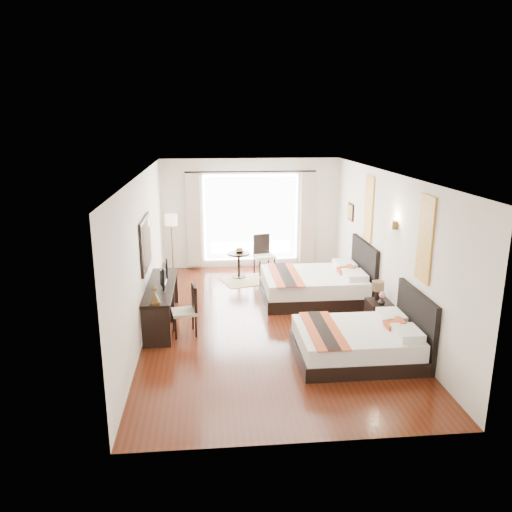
{
  "coord_description": "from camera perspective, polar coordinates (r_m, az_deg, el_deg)",
  "views": [
    {
      "loc": [
        -1.05,
        -8.81,
        3.7
      ],
      "look_at": [
        -0.19,
        0.26,
        1.22
      ],
      "focal_mm": 35.0,
      "sensor_mm": 36.0,
      "label": 1
    }
  ],
  "objects": [
    {
      "name": "desk_chair",
      "position": [
        9.04,
        -8.05,
        -7.2
      ],
      "size": [
        0.49,
        0.49,
        0.91
      ],
      "rotation": [
        0.0,
        0.0,
        3.32
      ],
      "color": "tan",
      "rests_on": "floor"
    },
    {
      "name": "wall_entry",
      "position": [
        5.66,
        5.84,
        -8.86
      ],
      "size": [
        4.5,
        0.01,
        2.8
      ],
      "primitive_type": "cube",
      "color": "silver",
      "rests_on": "floor"
    },
    {
      "name": "ceiling",
      "position": [
        8.92,
        1.41,
        9.34
      ],
      "size": [
        4.5,
        7.5,
        0.02
      ],
      "primitive_type": "cube",
      "color": "white",
      "rests_on": "wall_headboard"
    },
    {
      "name": "fruit_bowl",
      "position": [
        12.05,
        -1.89,
        0.54
      ],
      "size": [
        0.28,
        0.28,
        0.06
      ],
      "primitive_type": "imported",
      "rotation": [
        0.0,
        0.0,
        0.28
      ],
      "color": "#49331A",
      "rests_on": "side_table"
    },
    {
      "name": "floor",
      "position": [
        9.61,
        1.3,
        -7.47
      ],
      "size": [
        4.5,
        7.5,
        0.01
      ],
      "primitive_type": "cube",
      "color": "#3A170A",
      "rests_on": "ground"
    },
    {
      "name": "window_glass",
      "position": [
        12.81,
        -0.61,
        4.4
      ],
      "size": [
        2.4,
        0.02,
        2.2
      ],
      "primitive_type": "cube",
      "color": "white",
      "rests_on": "wall_window"
    },
    {
      "name": "mirror_glass",
      "position": [
        9.25,
        -12.36,
        1.4
      ],
      "size": [
        0.01,
        1.12,
        0.82
      ],
      "primitive_type": "cube",
      "color": "white",
      "rests_on": "mirror_frame"
    },
    {
      "name": "console_desk",
      "position": [
        9.57,
        -10.74,
        -5.4
      ],
      "size": [
        0.5,
        2.2,
        0.76
      ],
      "primitive_type": "cube",
      "color": "black",
      "rests_on": "floor"
    },
    {
      "name": "floor_lamp",
      "position": [
        12.37,
        -9.67,
        3.62
      ],
      "size": [
        0.3,
        0.3,
        1.5
      ],
      "color": "black",
      "rests_on": "floor"
    },
    {
      "name": "bronze_figurine",
      "position": [
        8.46,
        -11.5,
        -4.5
      ],
      "size": [
        0.22,
        0.22,
        0.28
      ],
      "primitive_type": null,
      "rotation": [
        0.0,
        0.0,
        -0.22
      ],
      "color": "#4A371A",
      "rests_on": "console_desk"
    },
    {
      "name": "sheer_curtain",
      "position": [
        12.75,
        -0.59,
        4.35
      ],
      "size": [
        2.3,
        0.02,
        2.1
      ],
      "primitive_type": "cube",
      "color": "white",
      "rests_on": "wall_window"
    },
    {
      "name": "art_panel_far",
      "position": [
        10.59,
        12.77,
        5.31
      ],
      "size": [
        0.03,
        0.5,
        1.35
      ],
      "primitive_type": "cube",
      "color": "#974115",
      "rests_on": "wall_headboard"
    },
    {
      "name": "bed_near",
      "position": [
        8.27,
        11.96,
        -9.53
      ],
      "size": [
        1.96,
        1.53,
        1.1
      ],
      "color": "black",
      "rests_on": "floor"
    },
    {
      "name": "window_chair",
      "position": [
        12.41,
        0.92,
        -0.71
      ],
      "size": [
        0.56,
        0.56,
        0.98
      ],
      "rotation": [
        0.0,
        0.0,
        -1.3
      ],
      "color": "tan",
      "rests_on": "floor"
    },
    {
      "name": "mirror_frame",
      "position": [
        9.25,
        -12.52,
        1.4
      ],
      "size": [
        0.04,
        1.25,
        0.95
      ],
      "primitive_type": "cube",
      "color": "black",
      "rests_on": "wall_desk"
    },
    {
      "name": "television",
      "position": [
        9.37,
        -10.8,
        -2.07
      ],
      "size": [
        0.1,
        0.72,
        0.41
      ],
      "primitive_type": "imported",
      "rotation": [
        0.0,
        0.0,
        1.56
      ],
      "color": "black",
      "rests_on": "console_desk"
    },
    {
      "name": "wall_sconce",
      "position": [
        9.16,
        15.45,
        3.44
      ],
      "size": [
        0.1,
        0.14,
        0.14
      ],
      "primitive_type": "cube",
      "color": "#4A371A",
      "rests_on": "wall_headboard"
    },
    {
      "name": "art_panel_near",
      "position": [
        8.06,
        18.78,
        1.84
      ],
      "size": [
        0.03,
        0.5,
        1.35
      ],
      "primitive_type": "cube",
      "color": "#974115",
      "rests_on": "wall_headboard"
    },
    {
      "name": "drape_right",
      "position": [
        12.92,
        5.87,
        4.32
      ],
      "size": [
        0.35,
        0.14,
        2.35
      ],
      "primitive_type": "cube",
      "color": "tan",
      "rests_on": "floor"
    },
    {
      "name": "side_table",
      "position": [
        12.12,
        -1.98,
        -1.05
      ],
      "size": [
        0.54,
        0.54,
        0.62
      ],
      "primitive_type": "cylinder",
      "color": "black",
      "rests_on": "floor"
    },
    {
      "name": "wall_desk",
      "position": [
        9.18,
        -12.7,
        0.31
      ],
      "size": [
        0.01,
        7.5,
        2.8
      ],
      "primitive_type": "cube",
      "color": "silver",
      "rests_on": "floor"
    },
    {
      "name": "wall_headboard",
      "position": [
        9.68,
        14.67,
        0.95
      ],
      "size": [
        0.01,
        7.5,
        2.8
      ],
      "primitive_type": "cube",
      "color": "silver",
      "rests_on": "floor"
    },
    {
      "name": "bed_far",
      "position": [
        10.72,
        7.04,
        -3.29
      ],
      "size": [
        2.2,
        1.72,
        1.24
      ],
      "color": "black",
      "rests_on": "floor"
    },
    {
      "name": "vase",
      "position": [
        9.29,
        14.17,
        -4.97
      ],
      "size": [
        0.14,
        0.14,
        0.14
      ],
      "primitive_type": "imported",
      "rotation": [
        0.0,
        0.0,
        -0.03
      ],
      "color": "black",
      "rests_on": "nightstand"
    },
    {
      "name": "nightstand",
      "position": [
        9.58,
        13.84,
        -6.43
      ],
      "size": [
        0.41,
        0.5,
        0.48
      ],
      "primitive_type": "cube",
      "color": "black",
      "rests_on": "floor"
    },
    {
      "name": "table_lamp",
      "position": [
        9.44,
        13.75,
        -3.5
      ],
      "size": [
        0.23,
        0.23,
        0.36
      ],
      "color": "black",
      "rests_on": "nightstand"
    },
    {
      "name": "jute_rug",
      "position": [
        11.98,
        -0.6,
        -2.76
      ],
      "size": [
        1.53,
        1.25,
        0.01
      ],
      "primitive_type": "cube",
      "rotation": [
        0.0,
        0.0,
        0.3
      ],
      "color": "#A08660",
      "rests_on": "floor"
    },
    {
      "name": "drape_left",
      "position": [
        12.68,
        -7.13,
        4.08
      ],
      "size": [
        0.35,
        0.14,
        2.35
      ],
      "primitive_type": "cube",
      "color": "tan",
      "rests_on": "floor"
    },
    {
      "name": "wall_window",
      "position": [
        12.81,
        -0.61,
        4.85
      ],
      "size": [
        4.5,
        0.01,
        2.8
      ],
      "primitive_type": "cube",
      "color": "silver",
      "rests_on": "floor"
    }
  ]
}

